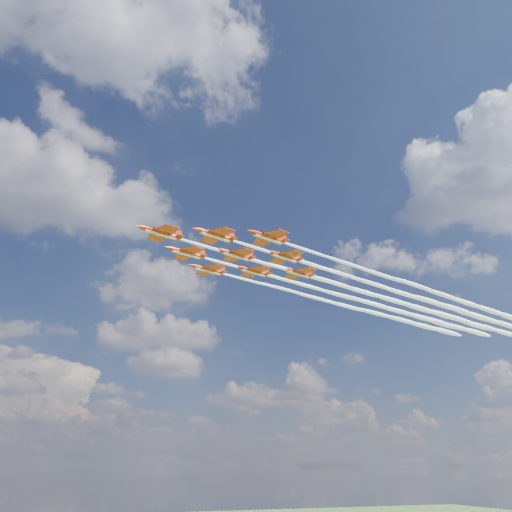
% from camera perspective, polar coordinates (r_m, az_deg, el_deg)
% --- Properties ---
extents(jet_lead, '(113.94, 40.28, 3.03)m').
position_cam_1_polar(jet_lead, '(153.03, 7.94, -2.82)').
color(jet_lead, red).
extents(jet_row2_port, '(113.94, 40.28, 3.03)m').
position_cam_1_polar(jet_row2_port, '(156.51, 12.61, -2.93)').
color(jet_row2_port, red).
extents(jet_row2_starb, '(113.94, 40.28, 3.03)m').
position_cam_1_polar(jet_row2_starb, '(165.14, 8.99, -4.26)').
color(jet_row2_starb, red).
extents(jet_row3_port, '(113.94, 40.28, 3.03)m').
position_cam_1_polar(jet_row3_port, '(160.98, 17.06, -3.02)').
color(jet_row3_port, red).
extents(jet_row3_centre, '(113.94, 40.28, 3.03)m').
position_cam_1_polar(jet_row3_centre, '(168.81, 13.31, -4.34)').
color(jet_row3_centre, red).
extents(jet_row3_starb, '(113.94, 40.28, 3.03)m').
position_cam_1_polar(jet_row3_starb, '(177.38, 9.90, -5.51)').
color(jet_row3_starb, red).
extents(jet_row4_port, '(113.94, 40.28, 3.03)m').
position_cam_1_polar(jet_row4_port, '(173.40, 17.43, -4.38)').
color(jet_row4_port, red).
extents(jet_row4_starb, '(113.94, 40.28, 3.03)m').
position_cam_1_polar(jet_row4_starb, '(181.22, 13.92, -5.55)').
color(jet_row4_starb, red).
extents(jet_tail, '(113.94, 40.28, 3.03)m').
position_cam_1_polar(jet_tail, '(185.91, 17.75, -5.56)').
color(jet_tail, red).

